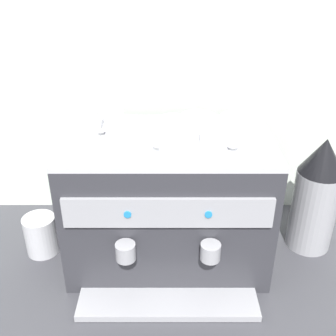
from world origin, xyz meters
name	(u,v)px	position (x,y,z in m)	size (l,w,h in m)	color
ground_plane	(168,253)	(0.00, 0.00, 0.00)	(4.00, 4.00, 0.00)	#38383D
tiled_backsplash_wall	(168,95)	(0.00, 0.31, 0.46)	(2.80, 0.03, 0.91)	silver
espresso_machine	(168,202)	(0.00, 0.00, 0.21)	(0.61, 0.47, 0.43)	#2D2D33
ceramic_cup_0	(173,127)	(0.01, 0.01, 0.46)	(0.08, 0.10, 0.06)	white
ceramic_cup_1	(142,138)	(-0.07, -0.09, 0.47)	(0.11, 0.07, 0.08)	white
ceramic_cup_2	(217,134)	(0.13, -0.05, 0.47)	(0.11, 0.10, 0.07)	white
ceramic_cup_3	(111,119)	(-0.17, 0.06, 0.47)	(0.08, 0.11, 0.07)	white
ceramic_bowl_0	(239,124)	(0.21, 0.06, 0.45)	(0.12, 0.12, 0.04)	white
ceramic_bowl_1	(198,121)	(0.09, 0.10, 0.44)	(0.11, 0.11, 0.03)	white
ceramic_bowl_2	(177,148)	(0.02, -0.11, 0.45)	(0.09, 0.09, 0.04)	white
coffee_grinder	(316,195)	(0.49, 0.05, 0.20)	(0.15, 0.15, 0.40)	#939399
milk_pitcher	(41,235)	(-0.43, 0.01, 0.07)	(0.11, 0.11, 0.14)	#B7B7BC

